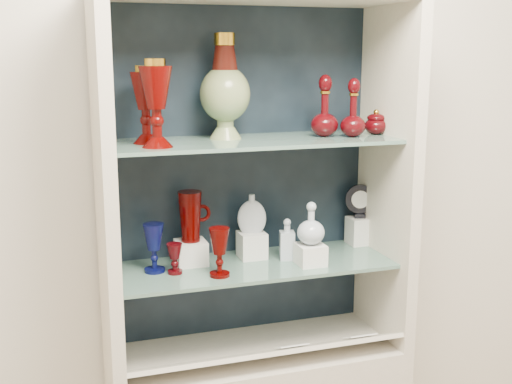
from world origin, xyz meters
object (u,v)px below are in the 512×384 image
object	(u,v)px
cobalt_goblet	(154,248)
enamel_urn	(225,87)
clear_square_bottle	(287,239)
pedestal_lamp_left	(156,104)
lidded_bowl	(376,122)
ruby_goblet_tall	(219,252)
clear_round_decanter	(311,224)
ruby_goblet_small	(175,259)
ruby_pitcher	(190,217)
cameo_medallion	(360,201)
pedestal_lamp_right	(146,105)
ruby_decanter_b	(325,104)
flat_flask	(252,213)
ruby_decanter_a	(353,104)

from	to	relation	value
cobalt_goblet	enamel_urn	bearing A→B (deg)	7.63
enamel_urn	clear_square_bottle	xyz separation A→B (m)	(0.20, -0.04, -0.52)
pedestal_lamp_left	enamel_urn	size ratio (longest dim) A/B	0.77
lidded_bowl	ruby_goblet_tall	bearing A→B (deg)	-171.26
pedestal_lamp_left	clear_round_decanter	xyz separation A→B (m)	(0.50, 0.01, -0.41)
lidded_bowl	clear_round_decanter	size ratio (longest dim) A/B	0.63
ruby_goblet_small	ruby_pitcher	world-z (taller)	ruby_pitcher
cobalt_goblet	ruby_goblet_small	xyz separation A→B (m)	(0.06, -0.04, -0.03)
cameo_medallion	clear_square_bottle	bearing A→B (deg)	-146.90
ruby_goblet_small	clear_square_bottle	world-z (taller)	clear_square_bottle
pedestal_lamp_right	ruby_goblet_small	world-z (taller)	pedestal_lamp_right
lidded_bowl	clear_round_decanter	bearing A→B (deg)	-164.86
cobalt_goblet	ruby_goblet_small	bearing A→B (deg)	-32.32
enamel_urn	lidded_bowl	world-z (taller)	enamel_urn
lidded_bowl	clear_square_bottle	bearing A→B (deg)	178.81
cobalt_goblet	clear_round_decanter	xyz separation A→B (m)	(0.51, -0.09, 0.06)
ruby_decanter_b	lidded_bowl	size ratio (longest dim) A/B	2.48
clear_square_bottle	flat_flask	distance (m)	0.15
pedestal_lamp_left	enamel_urn	bearing A→B (deg)	28.66
enamel_urn	ruby_goblet_small	distance (m)	0.58
pedestal_lamp_left	flat_flask	bearing A→B (deg)	23.31
pedestal_lamp_left	ruby_goblet_tall	xyz separation A→B (m)	(0.18, -0.01, -0.47)
ruby_pitcher	clear_square_bottle	distance (m)	0.34
cobalt_goblet	flat_flask	distance (m)	0.36
enamel_urn	ruby_goblet_small	size ratio (longest dim) A/B	3.38
pedestal_lamp_right	ruby_decanter_b	world-z (taller)	pedestal_lamp_right
ruby_decanter_a	ruby_goblet_tall	world-z (taller)	ruby_decanter_a
ruby_pitcher	flat_flask	size ratio (longest dim) A/B	1.22
ruby_decanter_a	clear_square_bottle	xyz separation A→B (m)	(-0.21, 0.05, -0.46)
ruby_goblet_tall	flat_flask	bearing A→B (deg)	44.31
pedestal_lamp_right	enamel_urn	xyz separation A→B (m)	(0.26, 0.04, 0.05)
ruby_decanter_b	cameo_medallion	size ratio (longest dim) A/B	1.69
ruby_goblet_small	ruby_pitcher	distance (m)	0.16
lidded_bowl	pedestal_lamp_right	bearing A→B (deg)	178.95
ruby_decanter_b	clear_square_bottle	distance (m)	0.47
ruby_decanter_a	ruby_goblet_tall	bearing A→B (deg)	-173.98
enamel_urn	ruby_decanter_a	xyz separation A→B (m)	(0.41, -0.09, -0.06)
ruby_goblet_tall	ruby_pitcher	bearing A→B (deg)	112.37
clear_round_decanter	ruby_goblet_tall	bearing A→B (deg)	-176.76
ruby_decanter_b	ruby_goblet_tall	xyz separation A→B (m)	(-0.39, -0.09, -0.45)
clear_square_bottle	cameo_medallion	size ratio (longest dim) A/B	1.12
lidded_bowl	ruby_goblet_small	world-z (taller)	lidded_bowl
clear_square_bottle	clear_round_decanter	xyz separation A→B (m)	(0.05, -0.08, 0.07)
pedestal_lamp_left	cobalt_goblet	world-z (taller)	pedestal_lamp_left
enamel_urn	ruby_goblet_tall	world-z (taller)	enamel_urn
pedestal_lamp_right	clear_square_bottle	xyz separation A→B (m)	(0.46, -0.01, -0.47)
clear_square_bottle	cameo_medallion	world-z (taller)	cameo_medallion
pedestal_lamp_right	ruby_decanter_a	size ratio (longest dim) A/B	1.09
pedestal_lamp_right	cameo_medallion	xyz separation A→B (m)	(0.78, 0.08, -0.37)
ruby_goblet_tall	ruby_pitcher	xyz separation A→B (m)	(-0.06, 0.15, 0.09)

